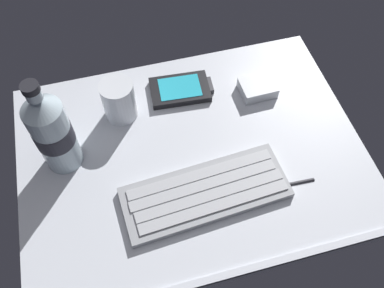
# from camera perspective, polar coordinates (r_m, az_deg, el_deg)

# --- Properties ---
(ground_plane) EXTENTS (0.64, 0.48, 0.03)m
(ground_plane) POSITION_cam_1_polar(r_m,az_deg,el_deg) (0.78, 0.04, -1.72)
(ground_plane) COLOR silver
(keyboard) EXTENTS (0.30, 0.13, 0.02)m
(keyboard) POSITION_cam_1_polar(r_m,az_deg,el_deg) (0.73, 2.21, -6.63)
(keyboard) COLOR #93969B
(keyboard) RESTS_ON ground_plane
(handheld_device) EXTENTS (0.13, 0.08, 0.02)m
(handheld_device) POSITION_cam_1_polar(r_m,az_deg,el_deg) (0.85, -1.59, 7.55)
(handheld_device) COLOR black
(handheld_device) RESTS_ON ground_plane
(juice_cup) EXTENTS (0.06, 0.06, 0.09)m
(juice_cup) POSITION_cam_1_polar(r_m,az_deg,el_deg) (0.81, -10.05, 5.82)
(juice_cup) COLOR silver
(juice_cup) RESTS_ON ground_plane
(water_bottle) EXTENTS (0.07, 0.07, 0.21)m
(water_bottle) POSITION_cam_1_polar(r_m,az_deg,el_deg) (0.73, -18.80, 1.64)
(water_bottle) COLOR silver
(water_bottle) RESTS_ON ground_plane
(charger_block) EXTENTS (0.07, 0.06, 0.02)m
(charger_block) POSITION_cam_1_polar(r_m,az_deg,el_deg) (0.86, 9.06, 7.66)
(charger_block) COLOR silver
(charger_block) RESTS_ON ground_plane
(stylus_pen) EXTENTS (0.10, 0.01, 0.01)m
(stylus_pen) POSITION_cam_1_polar(r_m,az_deg,el_deg) (0.76, 13.30, -5.39)
(stylus_pen) COLOR #26262B
(stylus_pen) RESTS_ON ground_plane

